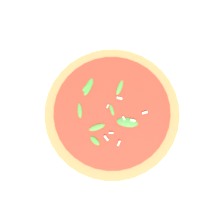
% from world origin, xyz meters
% --- Properties ---
extents(ground_plane, '(6.00, 6.00, 0.00)m').
position_xyz_m(ground_plane, '(0.00, 0.00, 0.00)').
color(ground_plane, beige).
extents(pizza_arugula_main, '(0.32, 0.32, 0.05)m').
position_xyz_m(pizza_arugula_main, '(-0.01, -0.02, 0.02)').
color(pizza_arugula_main, white).
rests_on(pizza_arugula_main, ground_plane).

